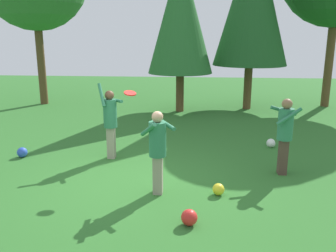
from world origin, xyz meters
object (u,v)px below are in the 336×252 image
(ball_blue, at_px, (22,152))
(tree_center, at_px, (181,14))
(person_bystander, at_px, (285,130))
(ball_red, at_px, (189,217))
(ball_yellow, at_px, (218,189))
(person_thrower, at_px, (110,118))
(person_catcher, at_px, (158,146))
(ball_white, at_px, (271,143))
(frisbee, at_px, (130,93))

(ball_blue, height_order, tree_center, tree_center)
(person_bystander, relative_size, ball_blue, 6.63)
(ball_red, xyz_separation_m, ball_yellow, (0.55, 1.23, -0.02))
(person_thrower, height_order, person_bystander, person_thrower)
(person_catcher, xyz_separation_m, tree_center, (0.01, 8.09, 2.88))
(ball_blue, height_order, ball_white, ball_blue)
(ball_white, height_order, tree_center, tree_center)
(ball_blue, bearing_deg, person_bystander, -5.36)
(ball_yellow, distance_m, tree_center, 8.99)
(frisbee, xyz_separation_m, tree_center, (0.71, 7.13, 2.01))
(person_catcher, relative_size, ball_blue, 6.41)
(frisbee, xyz_separation_m, ball_yellow, (1.92, -0.94, -1.76))
(person_catcher, height_order, tree_center, tree_center)
(ball_blue, relative_size, ball_white, 1.05)
(person_thrower, distance_m, ball_red, 3.97)
(frisbee, height_order, ball_white, frisbee)
(person_bystander, bearing_deg, ball_white, -99.10)
(person_thrower, distance_m, frisbee, 1.54)
(person_bystander, height_order, ball_white, person_bystander)
(ball_blue, bearing_deg, ball_white, 12.02)
(ball_white, bearing_deg, ball_red, -115.86)
(person_bystander, distance_m, ball_white, 2.22)
(person_catcher, bearing_deg, person_bystander, -101.34)
(frisbee, xyz_separation_m, ball_white, (3.55, 2.34, -1.75))
(person_bystander, distance_m, ball_blue, 6.59)
(ball_yellow, bearing_deg, person_catcher, -179.33)
(frisbee, distance_m, tree_center, 7.45)
(frisbee, distance_m, ball_red, 3.10)
(tree_center, bearing_deg, person_thrower, -103.41)
(person_bystander, relative_size, frisbee, 4.65)
(ball_red, bearing_deg, ball_blue, 145.09)
(person_catcher, bearing_deg, ball_white, -77.32)
(ball_red, bearing_deg, frisbee, 122.28)
(person_catcher, distance_m, ball_red, 1.63)
(frisbee, bearing_deg, tree_center, 84.30)
(person_bystander, xyz_separation_m, ball_white, (0.13, 2.02, -0.92))
(ball_yellow, bearing_deg, person_thrower, 142.71)
(person_catcher, relative_size, frisbee, 4.49)
(person_thrower, height_order, ball_white, person_thrower)
(frisbee, bearing_deg, person_catcher, -53.55)
(ball_white, bearing_deg, ball_blue, -167.98)
(person_catcher, distance_m, tree_center, 8.59)
(ball_yellow, bearing_deg, ball_red, -113.99)
(tree_center, bearing_deg, frisbee, -95.70)
(person_catcher, relative_size, ball_yellow, 7.08)
(ball_blue, bearing_deg, ball_yellow, -20.55)
(person_bystander, height_order, ball_blue, person_bystander)
(person_bystander, relative_size, tree_center, 0.28)
(ball_white, relative_size, tree_center, 0.04)
(person_catcher, height_order, person_bystander, person_bystander)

